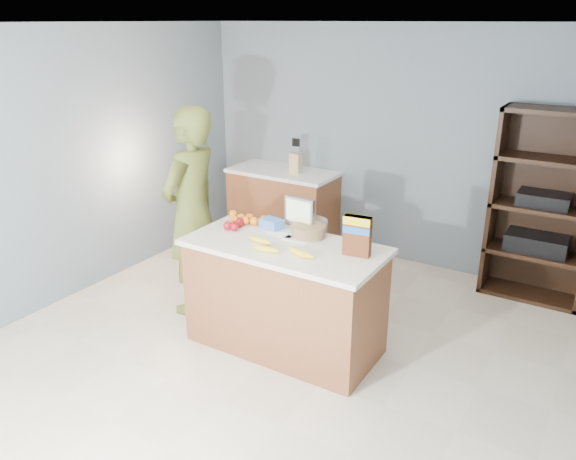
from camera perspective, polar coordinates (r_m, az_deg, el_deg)
The scene contains 15 objects.
floor at distance 4.52m, azimuth -2.39°, elevation -13.32°, with size 4.50×5.00×0.02m, color beige.
walls at distance 3.85m, azimuth -2.75°, elevation 7.53°, with size 4.52×5.02×2.51m.
counter_peninsula at distance 4.52m, azimuth -0.33°, elevation -7.14°, with size 1.56×0.76×0.90m.
back_cabinet at distance 6.58m, azimuth -0.48°, elevation 2.31°, with size 1.24×0.62×0.90m.
shelving_unit at distance 5.72m, azimuth 24.46°, elevation 1.88°, with size 0.90×0.40×1.80m.
person at distance 5.01m, azimuth -9.73°, elevation 1.79°, with size 0.68×0.44×1.86m, color #515922.
knife_block at distance 6.32m, azimuth 0.80°, elevation 6.88°, with size 0.12×0.10×0.31m.
envelopes at distance 4.45m, azimuth -0.03°, elevation -0.75°, with size 0.40×0.17×0.00m.
bananas at distance 4.17m, azimuth -0.67°, elevation -1.93°, with size 0.62×0.20×0.05m.
apples at distance 4.65m, azimuth -5.38°, elevation 0.58°, with size 0.14×0.21×0.07m.
oranges at distance 4.77m, azimuth -4.29°, elevation 1.16°, with size 0.38×0.20×0.07m.
blue_carton at distance 4.63m, azimuth -1.66°, elevation 0.65°, with size 0.18×0.12×0.08m, color blue.
salad_bowl at distance 4.46m, azimuth 2.11°, elevation 0.08°, with size 0.30×0.30×0.13m.
tv at distance 4.53m, azimuth 1.17°, elevation 1.79°, with size 0.28×0.12×0.28m.
cereal_box at distance 4.08m, azimuth 7.06°, elevation -0.30°, with size 0.21×0.10×0.30m.
Camera 1 is at (2.11, -3.09, 2.53)m, focal length 35.00 mm.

